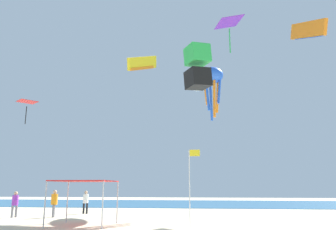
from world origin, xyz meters
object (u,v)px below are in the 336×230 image
at_px(kite_box_green, 198,67).
at_px(kite_octopus_blue, 212,78).
at_px(banner_flag, 191,181).
at_px(kite_diamond_red, 27,103).
at_px(canopy_tent, 85,183).
at_px(kite_parafoil_yellow, 142,63).
at_px(kite_parafoil_orange, 308,30).
at_px(kite_inflatable_white, 204,80).
at_px(kite_diamond_purple, 229,24).
at_px(person_near_tent, 54,201).
at_px(person_leftmost, 15,202).
at_px(person_central, 86,200).

bearing_deg(kite_box_green, kite_octopus_blue, -36.22).
bearing_deg(banner_flag, kite_diamond_red, 147.56).
distance_m(canopy_tent, kite_parafoil_yellow, 21.96).
bearing_deg(kite_parafoil_orange, kite_inflatable_white, -113.43).
height_order(canopy_tent, kite_box_green, kite_box_green).
bearing_deg(kite_diamond_purple, kite_parafoil_yellow, 75.44).
bearing_deg(banner_flag, person_near_tent, 151.95).
xyz_separation_m(kite_diamond_red, kite_octopus_blue, (16.93, -1.40, 1.25)).
bearing_deg(person_near_tent, kite_diamond_red, 31.59).
xyz_separation_m(banner_flag, kite_parafoil_yellow, (-6.34, 17.69, 13.72)).
relative_size(canopy_tent, kite_parafoil_yellow, 0.74).
relative_size(person_near_tent, kite_box_green, 0.75).
distance_m(person_leftmost, kite_diamond_purple, 28.85).
bearing_deg(person_leftmost, kite_octopus_blue, 125.98).
distance_m(person_leftmost, kite_octopus_blue, 17.67).
relative_size(canopy_tent, kite_diamond_red, 1.46).
distance_m(canopy_tent, banner_flag, 6.12).
bearing_deg(kite_octopus_blue, kite_inflatable_white, 114.48).
distance_m(kite_diamond_red, kite_box_green, 18.92).
bearing_deg(kite_diamond_purple, canopy_tent, 133.91).
bearing_deg(kite_parafoil_yellow, kite_octopus_blue, 74.65).
height_order(canopy_tent, kite_parafoil_orange, kite_parafoil_orange).
bearing_deg(kite_box_green, person_central, 16.57).
height_order(person_leftmost, kite_parafoil_yellow, kite_parafoil_yellow).
distance_m(person_near_tent, kite_octopus_blue, 15.44).
height_order(kite_octopus_blue, kite_diamond_purple, kite_diamond_purple).
relative_size(person_near_tent, kite_octopus_blue, 0.43).
bearing_deg(kite_diamond_purple, kite_octopus_blue, 149.79).
bearing_deg(person_central, person_leftmost, -116.77).
distance_m(kite_diamond_red, kite_octopus_blue, 17.03).
bearing_deg(kite_box_green, banner_flag, 34.05).
bearing_deg(kite_box_green, kite_inflatable_white, -31.06).
relative_size(person_central, kite_box_green, 0.71).
xyz_separation_m(banner_flag, kite_box_green, (0.49, -0.24, 6.30)).
xyz_separation_m(kite_diamond_red, kite_inflatable_white, (16.24, 3.79, 2.78)).
xyz_separation_m(banner_flag, kite_parafoil_orange, (10.98, 13.36, 14.71)).
bearing_deg(kite_octopus_blue, person_near_tent, -148.08).
bearing_deg(banner_flag, kite_box_green, -25.99).
xyz_separation_m(kite_diamond_red, kite_diamond_purple, (19.26, 8.20, 11.00)).
height_order(kite_diamond_red, kite_box_green, kite_box_green).
relative_size(person_leftmost, kite_parafoil_yellow, 0.41).
height_order(canopy_tent, person_near_tent, canopy_tent).
bearing_deg(canopy_tent, kite_parafoil_orange, 36.73).
bearing_deg(person_central, kite_parafoil_yellow, 91.14).
relative_size(person_near_tent, kite_parafoil_orange, 0.38).
bearing_deg(kite_box_green, person_near_tent, 32.09).
height_order(banner_flag, kite_octopus_blue, kite_octopus_blue).
bearing_deg(kite_inflatable_white, kite_diamond_purple, 119.90).
height_order(person_near_tent, person_central, person_near_tent).
height_order(banner_flag, kite_parafoil_yellow, kite_parafoil_yellow).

